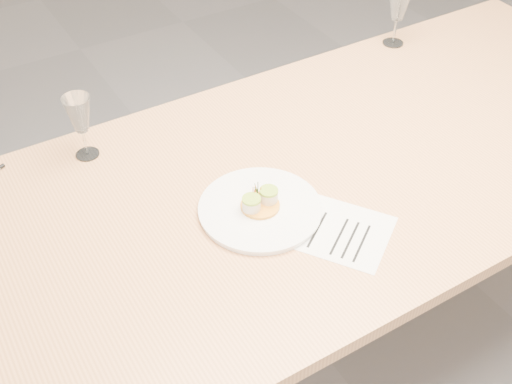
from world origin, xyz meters
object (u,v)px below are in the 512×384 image
dining_table (319,185)px  recipe_sheet (334,229)px  dinner_plate (260,208)px  wine_glass_2 (399,4)px  wine_glass_1 (79,116)px

dining_table → recipe_sheet: recipe_sheet is taller
dining_table → dinner_plate: dinner_plate is taller
recipe_sheet → wine_glass_2: 0.98m
dinner_plate → wine_glass_1: size_ratio=1.66×
wine_glass_1 → wine_glass_2: 1.14m
dining_table → wine_glass_2: wine_glass_2 is taller
recipe_sheet → dinner_plate: bearing=94.5°
dinner_plate → wine_glass_2: 0.99m
recipe_sheet → wine_glass_2: bearing=7.0°
dining_table → recipe_sheet: size_ratio=7.16×
wine_glass_2 → dinner_plate: bearing=-149.8°
wine_glass_1 → dining_table: bearing=-35.7°
dinner_plate → recipe_sheet: 0.19m
dinner_plate → recipe_sheet: (0.12, -0.15, -0.01)m
dinner_plate → wine_glass_2: bearing=30.2°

